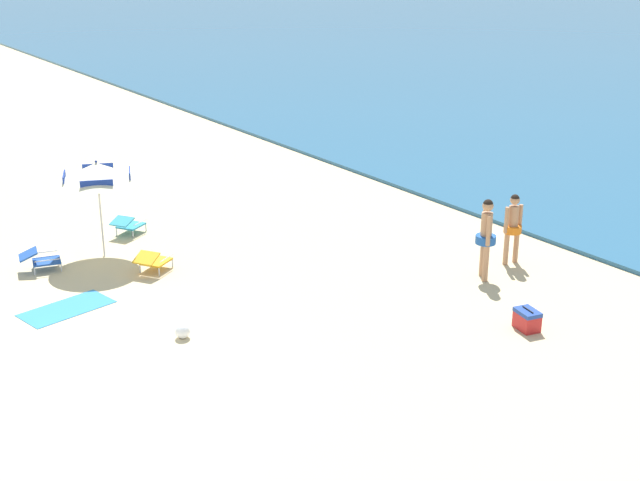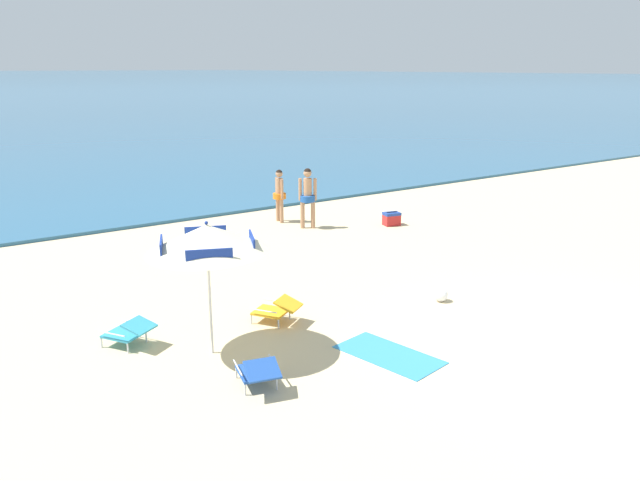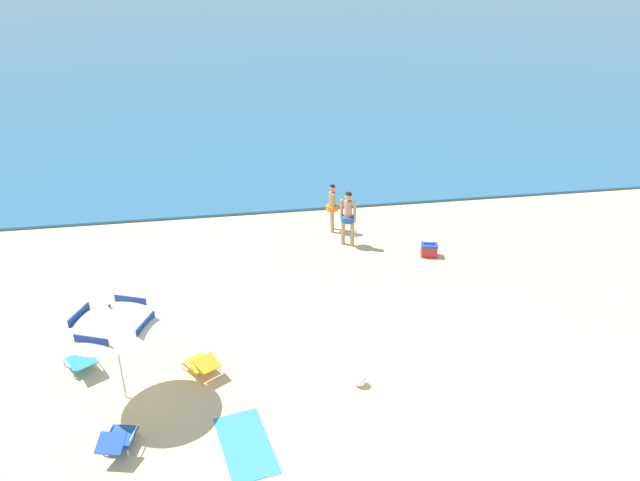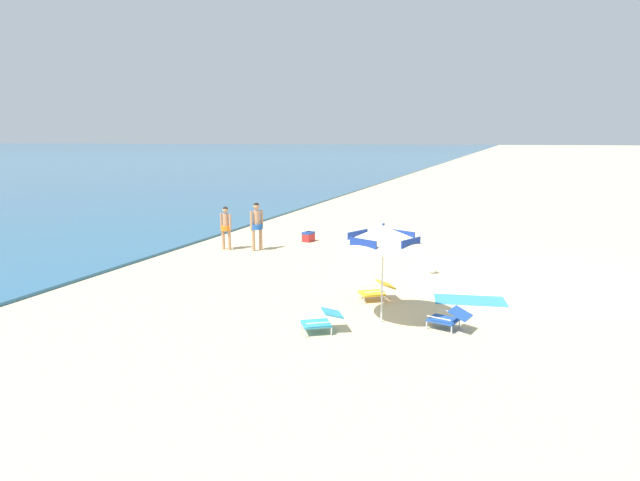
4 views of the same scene
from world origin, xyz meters
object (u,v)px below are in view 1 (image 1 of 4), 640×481
Objects in this scene: beach_umbrella_striped_main at (97,173)px; lounge_chair_facing_sea at (40,259)px; lounge_chair_under_umbrella at (128,224)px; beach_towel at (67,308)px; lounge_chair_beside_umbrella at (153,260)px; cooler_box at (527,320)px; beach_ball at (183,331)px; person_standing_beside at (513,224)px; person_standing_near_shore at (486,233)px.

beach_umbrella_striped_main is 2.80× the size of lounge_chair_facing_sea.
lounge_chair_under_umbrella is 0.56× the size of beach_towel.
lounge_chair_beside_umbrella reaches higher than cooler_box.
beach_ball is (3.37, -0.96, -0.13)m from lounge_chair_beside_umbrella.
cooler_box is (8.41, 5.11, -1.81)m from beach_umbrella_striped_main.
person_standing_beside is at bearing 42.78° from lounge_chair_under_umbrella.
beach_ball is (-1.15, -6.72, -0.90)m from person_standing_near_shore.
cooler_box is 0.31× the size of beach_towel.
person_standing_beside is at bearing 103.95° from person_standing_near_shore.
person_standing_near_shore is 6.88m from beach_ball.
person_standing_beside reaches higher than lounge_chair_facing_sea.
beach_umbrella_striped_main reaches higher than beach_towel.
beach_towel is (-3.40, -9.20, -0.95)m from person_standing_beside.
beach_towel is at bearing -131.05° from cooler_box.
beach_umbrella_striped_main is 1.66× the size of person_standing_beside.
beach_ball is at bearing 12.24° from lounge_chair_facing_sea.
beach_ball is 2.87m from beach_towel.
beach_towel is (-6.00, -6.89, -0.20)m from cooler_box.
beach_towel is at bearing -36.28° from beach_umbrella_striped_main.
lounge_chair_facing_sea reaches higher than cooler_box.
lounge_chair_facing_sea is (1.11, -2.57, -0.00)m from lounge_chair_under_umbrella.
beach_towel is at bearing -152.38° from beach_ball.
cooler_box is at bearing 31.30° from beach_umbrella_striped_main.
person_standing_near_shore is (7.17, 5.21, 0.77)m from lounge_chair_under_umbrella.
lounge_chair_under_umbrella is 2.70m from lounge_chair_beside_umbrella.
lounge_chair_beside_umbrella is at bearing 52.88° from lounge_chair_facing_sea.
lounge_chair_beside_umbrella is at bearing 110.02° from beach_towel.
person_standing_near_shore reaches higher than lounge_chair_beside_umbrella.
person_standing_near_shore is at bearing 80.29° from beach_ball.
beach_umbrella_striped_main is at bearing -44.96° from lounge_chair_under_umbrella.
lounge_chair_beside_umbrella is 0.61× the size of person_standing_beside.
person_standing_near_shore is (6.05, 7.79, 0.77)m from lounge_chair_facing_sea.
beach_towel is at bearing -114.62° from person_standing_near_shore.
beach_umbrella_striped_main reaches higher than person_standing_beside.
person_standing_near_shore is at bearing 51.87° from lounge_chair_beside_umbrella.
lounge_chair_facing_sea is at bearing -127.87° from person_standing_near_shore.
lounge_chair_facing_sea is (0.05, -1.51, -1.74)m from beach_umbrella_striped_main.
cooler_box is (8.36, 6.62, -0.07)m from lounge_chair_facing_sea.
cooler_box is (2.59, -2.32, -0.75)m from person_standing_beside.
cooler_box is at bearing -41.78° from person_standing_beside.
beach_ball is (4.95, -0.44, -1.87)m from beach_umbrella_striped_main.
cooler_box is (6.83, 4.60, -0.07)m from lounge_chair_beside_umbrella.
beach_ball is (-3.46, -5.56, -0.06)m from cooler_box.
person_standing_near_shore is at bearing 52.13° from lounge_chair_facing_sea.
beach_umbrella_striped_main is at bearing 174.87° from beach_ball.
lounge_chair_beside_umbrella is (2.65, -0.55, -0.00)m from lounge_chair_under_umbrella.
beach_ball is at bearing -14.07° from lounge_chair_under_umbrella.
lounge_chair_beside_umbrella is 2.54m from lounge_chair_facing_sea.
lounge_chair_under_umbrella is 0.55× the size of person_standing_near_shore.
person_standing_beside is at bearing 58.51° from lounge_chair_beside_umbrella.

